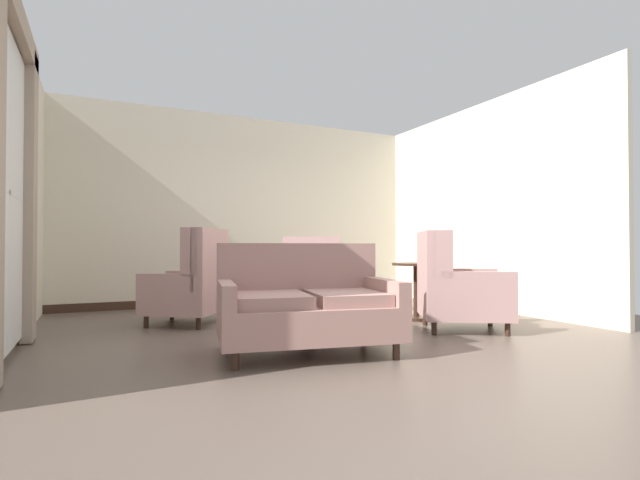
{
  "coord_description": "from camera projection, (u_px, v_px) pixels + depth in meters",
  "views": [
    {
      "loc": [
        -2.18,
        -4.25,
        0.89
      ],
      "look_at": [
        0.04,
        0.42,
        0.98
      ],
      "focal_mm": 26.14,
      "sensor_mm": 36.0,
      "label": 1
    }
  ],
  "objects": [
    {
      "name": "wall_left",
      "position": [
        15.0,
        183.0,
        4.37
      ],
      "size": [
        0.08,
        4.31,
        3.01
      ],
      "primitive_type": "cube",
      "color": "beige",
      "rests_on": "ground"
    },
    {
      "name": "porcelain_vase",
      "position": [
        308.0,
        272.0,
        4.78
      ],
      "size": [
        0.15,
        0.15,
        0.33
      ],
      "color": "beige",
      "rests_on": "coffee_table"
    },
    {
      "name": "side_table",
      "position": [
        416.0,
        285.0,
        5.8
      ],
      "size": [
        0.6,
        0.6,
        0.7
      ],
      "color": "#382319",
      "rests_on": "ground"
    },
    {
      "name": "baseboard_back",
      "position": [
        248.0,
        299.0,
        7.49
      ],
      "size": [
        5.81,
        0.03,
        0.12
      ],
      "primitive_type": "cube",
      "color": "#382319",
      "rests_on": "ground"
    },
    {
      "name": "armchair_beside_settee",
      "position": [
        192.0,
        284.0,
        5.4
      ],
      "size": [
        1.07,
        1.06,
        1.12
      ],
      "rotation": [
        0.0,
        0.0,
        4.09
      ],
      "color": "tan",
      "rests_on": "ground"
    },
    {
      "name": "coffee_table",
      "position": [
        309.0,
        295.0,
        4.82
      ],
      "size": [
        0.82,
        0.82,
        0.5
      ],
      "color": "#382319",
      "rests_on": "ground"
    },
    {
      "name": "window_with_curtains",
      "position": [
        11.0,
        172.0,
        3.63
      ],
      "size": [
        0.12,
        2.05,
        2.78
      ],
      "color": "silver"
    },
    {
      "name": "armchair_near_window",
      "position": [
        313.0,
        280.0,
        6.4
      ],
      "size": [
        1.03,
        1.05,
        1.04
      ],
      "rotation": [
        0.0,
        0.0,
        2.67
      ],
      "color": "tan",
      "rests_on": "ground"
    },
    {
      "name": "ground",
      "position": [
        334.0,
        335.0,
        4.76
      ],
      "size": [
        8.61,
        8.61,
        0.0
      ],
      "primitive_type": "plane",
      "color": "brown"
    },
    {
      "name": "wall_right",
      "position": [
        480.0,
        206.0,
        6.87
      ],
      "size": [
        0.08,
        4.31,
        3.01
      ],
      "primitive_type": "cube",
      "color": "beige",
      "rests_on": "ground"
    },
    {
      "name": "wall_back",
      "position": [
        248.0,
        210.0,
        7.57
      ],
      "size": [
        5.97,
        0.08,
        3.01
      ],
      "primitive_type": "cube",
      "color": "beige",
      "rests_on": "ground"
    },
    {
      "name": "armchair_foreground_right",
      "position": [
        455.0,
        289.0,
        5.05
      ],
      "size": [
        1.16,
        1.11,
        1.07
      ],
      "rotation": [
        0.0,
        0.0,
        7.33
      ],
      "color": "tan",
      "rests_on": "ground"
    },
    {
      "name": "settee",
      "position": [
        306.0,
        307.0,
        3.98
      ],
      "size": [
        1.61,
        1.17,
        0.93
      ],
      "rotation": [
        0.0,
        0.0,
        -0.18
      ],
      "color": "tan",
      "rests_on": "ground"
    }
  ]
}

